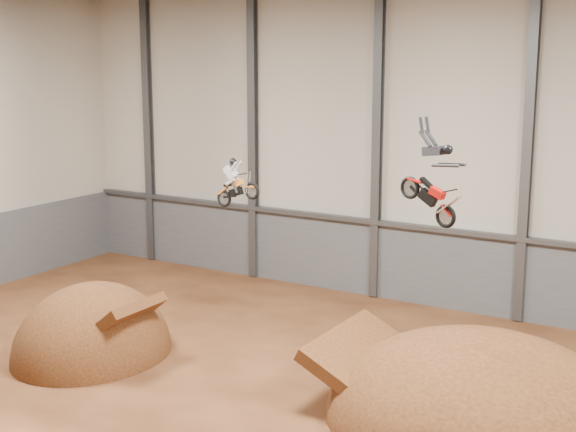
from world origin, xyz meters
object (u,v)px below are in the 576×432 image
at_px(takeoff_ramp, 93,355).
at_px(landing_ramp, 480,424).
at_px(fmx_rider_b, 424,170).
at_px(fmx_rider_a, 240,179).

distance_m(takeoff_ramp, landing_ramp, 14.35).
relative_size(landing_ramp, fmx_rider_b, 3.65).
height_order(fmx_rider_a, fmx_rider_b, fmx_rider_b).
xyz_separation_m(landing_ramp, fmx_rider_b, (-1.34, -1.89, 7.94)).
bearing_deg(fmx_rider_b, landing_ramp, 69.39).
distance_m(takeoff_ramp, fmx_rider_a, 8.58).
distance_m(fmx_rider_a, fmx_rider_b, 9.86).
distance_m(landing_ramp, fmx_rider_b, 8.27).
relative_size(landing_ramp, fmx_rider_a, 4.74).
height_order(takeoff_ramp, fmx_rider_b, fmx_rider_b).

